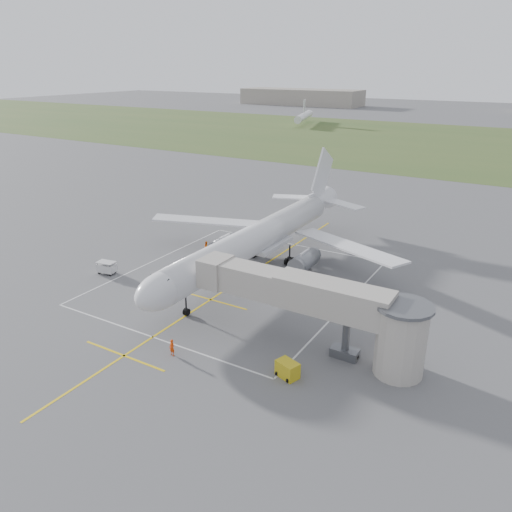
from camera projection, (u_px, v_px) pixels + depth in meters
The scene contains 10 objects.
ground at pixel (255, 271), 66.38m from camera, with size 700.00×700.00×0.00m, color #525255.
grass_strip at pixel (450, 144), 170.48m from camera, with size 700.00×120.00×0.02m, color #3C5525.
apron_markings at pixel (230, 287), 61.71m from camera, with size 28.20×60.00×0.01m.
airliner at pixel (257, 238), 65.39m from camera, with size 38.93×46.75×13.52m.
jet_bridge at pixel (325, 306), 46.34m from camera, with size 23.40×5.00×7.20m.
gpu_unit at pixel (287, 369), 43.75m from camera, with size 2.29×1.91×1.49m.
baggage_cart at pixel (107, 268), 65.31m from camera, with size 2.57×1.78×1.65m.
ramp_worker_nose at pixel (172, 348), 46.95m from camera, with size 0.60×0.39×1.65m, color red.
ramp_worker_wing at pixel (207, 247), 72.79m from camera, with size 0.80×0.63×1.65m, color #FF6808.
distant_hangars at pixel (469, 102), 284.60m from camera, with size 345.00×49.00×12.00m.
Camera 1 is at (31.52, -52.43, 25.83)m, focal length 35.00 mm.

